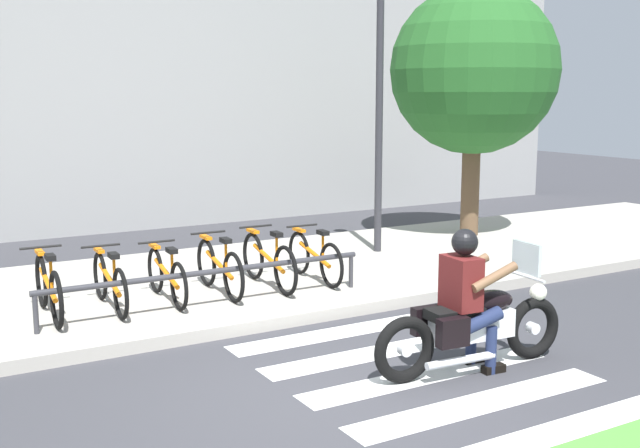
{
  "coord_description": "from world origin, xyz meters",
  "views": [
    {
      "loc": [
        -3.56,
        -5.76,
        2.75
      ],
      "look_at": [
        1.08,
        2.23,
        1.18
      ],
      "focal_mm": 43.54,
      "sensor_mm": 36.0,
      "label": 1
    }
  ],
  "objects_px": {
    "rider": "(468,290)",
    "bicycle_1": "(110,282)",
    "bicycle_2": "(167,276)",
    "tree_near_rack": "(474,71)",
    "bicycle_0": "(48,288)",
    "bicycle_4": "(268,261)",
    "street_lamp": "(379,90)",
    "bicycle_5": "(314,257)",
    "bicycle_3": "(219,268)",
    "bike_rack": "(210,274)",
    "motorcycle": "(473,325)"
  },
  "relations": [
    {
      "from": "rider",
      "to": "bicycle_1",
      "type": "distance_m",
      "value": 4.36
    },
    {
      "from": "bicycle_2",
      "to": "tree_near_rack",
      "type": "distance_m",
      "value": 7.11
    },
    {
      "from": "bicycle_0",
      "to": "bicycle_2",
      "type": "height_order",
      "value": "bicycle_0"
    },
    {
      "from": "bicycle_4",
      "to": "street_lamp",
      "type": "distance_m",
      "value": 3.71
    },
    {
      "from": "tree_near_rack",
      "to": "bicycle_0",
      "type": "bearing_deg",
      "value": -167.97
    },
    {
      "from": "bicycle_1",
      "to": "bicycle_5",
      "type": "relative_size",
      "value": 1.03
    },
    {
      "from": "rider",
      "to": "bicycle_4",
      "type": "distance_m",
      "value": 3.53
    },
    {
      "from": "bicycle_2",
      "to": "bicycle_3",
      "type": "distance_m",
      "value": 0.71
    },
    {
      "from": "bicycle_3",
      "to": "bike_rack",
      "type": "xyz_separation_m",
      "value": [
        -0.36,
        -0.55,
        0.06
      ]
    },
    {
      "from": "bicycle_3",
      "to": "bike_rack",
      "type": "distance_m",
      "value": 0.66
    },
    {
      "from": "bicycle_2",
      "to": "bicycle_4",
      "type": "distance_m",
      "value": 1.43
    },
    {
      "from": "street_lamp",
      "to": "rider",
      "type": "bearing_deg",
      "value": -114.73
    },
    {
      "from": "rider",
      "to": "bicycle_4",
      "type": "xyz_separation_m",
      "value": [
        -0.45,
        3.49,
        -0.32
      ]
    },
    {
      "from": "rider",
      "to": "bicycle_3",
      "type": "distance_m",
      "value": 3.69
    },
    {
      "from": "rider",
      "to": "bike_rack",
      "type": "distance_m",
      "value": 3.31
    },
    {
      "from": "bicycle_4",
      "to": "tree_near_rack",
      "type": "height_order",
      "value": "tree_near_rack"
    },
    {
      "from": "rider",
      "to": "bicycle_0",
      "type": "bearing_deg",
      "value": 133.47
    },
    {
      "from": "motorcycle",
      "to": "bicycle_1",
      "type": "relative_size",
      "value": 1.37
    },
    {
      "from": "bicycle_5",
      "to": "bike_rack",
      "type": "bearing_deg",
      "value": -162.72
    },
    {
      "from": "bicycle_4",
      "to": "bicycle_1",
      "type": "bearing_deg",
      "value": 179.97
    },
    {
      "from": "bicycle_2",
      "to": "bike_rack",
      "type": "bearing_deg",
      "value": -57.3
    },
    {
      "from": "street_lamp",
      "to": "tree_near_rack",
      "type": "xyz_separation_m",
      "value": [
        2.32,
        0.4,
        0.34
      ]
    },
    {
      "from": "motorcycle",
      "to": "bicycle_5",
      "type": "distance_m",
      "value": 3.5
    },
    {
      "from": "rider",
      "to": "bike_rack",
      "type": "relative_size",
      "value": 0.35
    },
    {
      "from": "bicycle_1",
      "to": "bicycle_4",
      "type": "height_order",
      "value": "bicycle_4"
    },
    {
      "from": "bicycle_5",
      "to": "tree_near_rack",
      "type": "xyz_separation_m",
      "value": [
        4.25,
        1.66,
        2.63
      ]
    },
    {
      "from": "bicycle_1",
      "to": "bicycle_4",
      "type": "distance_m",
      "value": 2.14
    },
    {
      "from": "motorcycle",
      "to": "street_lamp",
      "type": "relative_size",
      "value": 0.48
    },
    {
      "from": "bicycle_2",
      "to": "bicycle_5",
      "type": "distance_m",
      "value": 2.14
    },
    {
      "from": "bicycle_1",
      "to": "bike_rack",
      "type": "distance_m",
      "value": 1.21
    },
    {
      "from": "bicycle_2",
      "to": "street_lamp",
      "type": "xyz_separation_m",
      "value": [
        4.07,
        1.26,
        2.3
      ]
    },
    {
      "from": "bicycle_1",
      "to": "tree_near_rack",
      "type": "distance_m",
      "value": 7.75
    },
    {
      "from": "bicycle_5",
      "to": "bicycle_4",
      "type": "bearing_deg",
      "value": -179.96
    },
    {
      "from": "bicycle_1",
      "to": "bicycle_5",
      "type": "xyz_separation_m",
      "value": [
        2.85,
        -0.0,
        0.0
      ]
    },
    {
      "from": "bicycle_3",
      "to": "tree_near_rack",
      "type": "xyz_separation_m",
      "value": [
        5.67,
        1.66,
        2.62
      ]
    },
    {
      "from": "bike_rack",
      "to": "rider",
      "type": "bearing_deg",
      "value": -62.56
    },
    {
      "from": "bicycle_5",
      "to": "street_lamp",
      "type": "xyz_separation_m",
      "value": [
        1.93,
        1.26,
        2.29
      ]
    },
    {
      "from": "rider",
      "to": "bicycle_4",
      "type": "relative_size",
      "value": 0.86
    },
    {
      "from": "bicycle_5",
      "to": "bike_rack",
      "type": "height_order",
      "value": "bicycle_5"
    },
    {
      "from": "bicycle_4",
      "to": "tree_near_rack",
      "type": "xyz_separation_m",
      "value": [
        4.96,
        1.66,
        2.61
      ]
    },
    {
      "from": "bicycle_5",
      "to": "street_lamp",
      "type": "height_order",
      "value": "street_lamp"
    },
    {
      "from": "bicycle_0",
      "to": "bicycle_3",
      "type": "relative_size",
      "value": 1.03
    },
    {
      "from": "bicycle_2",
      "to": "bicycle_5",
      "type": "relative_size",
      "value": 0.99
    },
    {
      "from": "rider",
      "to": "bicycle_2",
      "type": "distance_m",
      "value": 3.98
    },
    {
      "from": "bicycle_0",
      "to": "bicycle_4",
      "type": "height_order",
      "value": "same"
    },
    {
      "from": "bicycle_2",
      "to": "bicycle_4",
      "type": "xyz_separation_m",
      "value": [
        1.43,
        -0.0,
        0.03
      ]
    },
    {
      "from": "motorcycle",
      "to": "bicycle_0",
      "type": "height_order",
      "value": "motorcycle"
    },
    {
      "from": "motorcycle",
      "to": "rider",
      "type": "distance_m",
      "value": 0.38
    },
    {
      "from": "motorcycle",
      "to": "bicycle_2",
      "type": "height_order",
      "value": "motorcycle"
    },
    {
      "from": "motorcycle",
      "to": "bicycle_5",
      "type": "relative_size",
      "value": 1.42
    }
  ]
}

